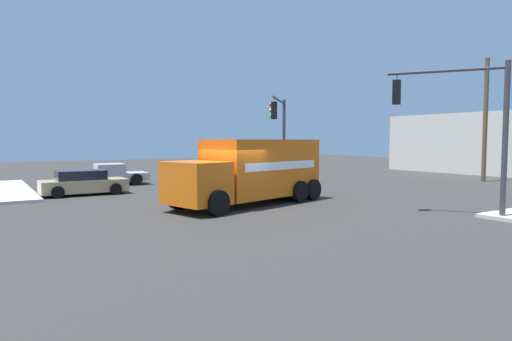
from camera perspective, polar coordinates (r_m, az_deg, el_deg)
The scene contains 8 objects.
ground_plane at distance 18.61m, azimuth -2.63°, elevation -5.00°, with size 100.00×100.00×0.00m, color #33302D.
delivery_truck at distance 19.83m, azimuth -0.51°, elevation -0.03°, with size 4.54×8.13×2.93m.
traffic_light_primary at distance 18.25m, azimuth 25.39°, elevation 6.56°, with size 3.56×2.49×5.61m.
traffic_light_secondary at distance 27.15m, azimuth 3.20°, elevation 5.58°, with size 3.50×3.32×5.51m.
pickup_silver at distance 29.77m, azimuth -18.83°, elevation -0.44°, with size 2.54×5.33×1.38m.
sedan_tan at distance 25.04m, azimuth -21.52°, elevation -1.52°, with size 2.04×4.30×1.31m.
utility_pole at distance 34.71m, azimuth 27.62°, elevation 6.03°, with size 1.49×1.78×8.56m.
building_backdrop at distance 42.54m, azimuth 30.19°, elevation 3.04°, with size 20.51×6.00×5.23m, color beige.
Camera 1 is at (15.95, -9.13, 2.89)m, focal length 30.82 mm.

